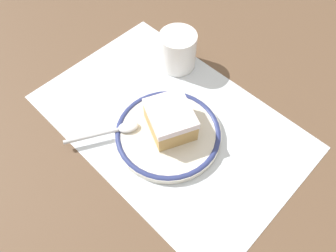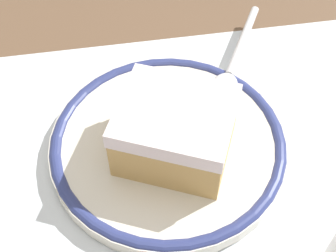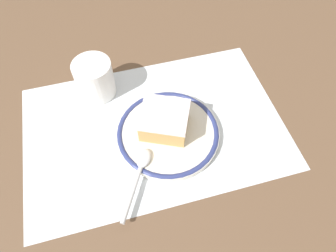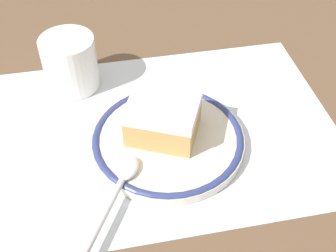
{
  "view_description": "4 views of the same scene",
  "coord_description": "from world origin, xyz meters",
  "px_view_note": "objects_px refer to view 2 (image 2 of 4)",
  "views": [
    {
      "loc": [
        0.24,
        -0.25,
        0.52
      ],
      "look_at": [
        0.02,
        -0.03,
        0.03
      ],
      "focal_mm": 34.32,
      "sensor_mm": 36.0,
      "label": 1
    },
    {
      "loc": [
        0.06,
        0.21,
        0.34
      ],
      "look_at": [
        0.02,
        -0.03,
        0.03
      ],
      "focal_mm": 51.73,
      "sensor_mm": 36.0,
      "label": 2
    },
    {
      "loc": [
        -0.06,
        -0.32,
        0.5
      ],
      "look_at": [
        0.02,
        -0.03,
        0.03
      ],
      "focal_mm": 32.05,
      "sensor_mm": 36.0,
      "label": 3
    },
    {
      "loc": [
        -0.05,
        -0.41,
        0.42
      ],
      "look_at": [
        0.02,
        -0.03,
        0.03
      ],
      "focal_mm": 46.47,
      "sensor_mm": 36.0,
      "label": 4
    }
  ],
  "objects_px": {
    "plate": "(168,144)",
    "napkin": "(334,87)",
    "spoon": "(232,68)",
    "cake_slice": "(175,130)"
  },
  "relations": [
    {
      "from": "plate",
      "to": "napkin",
      "type": "xyz_separation_m",
      "value": [
        -0.17,
        -0.05,
        -0.01
      ]
    },
    {
      "from": "plate",
      "to": "spoon",
      "type": "xyz_separation_m",
      "value": [
        -0.07,
        -0.07,
        0.01
      ]
    },
    {
      "from": "spoon",
      "to": "plate",
      "type": "bearing_deg",
      "value": 44.33
    },
    {
      "from": "spoon",
      "to": "napkin",
      "type": "bearing_deg",
      "value": 165.63
    },
    {
      "from": "spoon",
      "to": "napkin",
      "type": "xyz_separation_m",
      "value": [
        -0.1,
        0.02,
        -0.02
      ]
    },
    {
      "from": "cake_slice",
      "to": "napkin",
      "type": "xyz_separation_m",
      "value": [
        -0.16,
        -0.06,
        -0.04
      ]
    },
    {
      "from": "cake_slice",
      "to": "spoon",
      "type": "height_order",
      "value": "cake_slice"
    },
    {
      "from": "cake_slice",
      "to": "napkin",
      "type": "height_order",
      "value": "cake_slice"
    },
    {
      "from": "spoon",
      "to": "napkin",
      "type": "height_order",
      "value": "spoon"
    },
    {
      "from": "spoon",
      "to": "cake_slice",
      "type": "bearing_deg",
      "value": 49.87
    }
  ]
}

